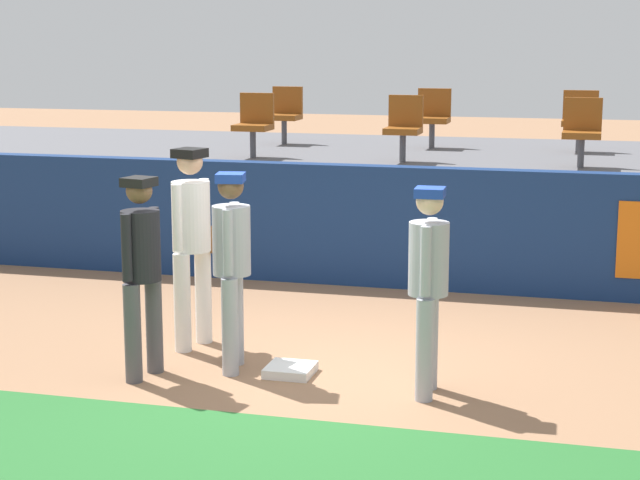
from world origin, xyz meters
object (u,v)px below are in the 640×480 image
at_px(first_base, 290,370).
at_px(player_umpire, 141,263).
at_px(player_fielder_home, 192,234).
at_px(seat_front_center, 404,125).
at_px(seat_front_left, 254,121).
at_px(player_coach_visitor, 232,257).
at_px(seat_back_right, 580,117).
at_px(seat_front_right, 582,128).
at_px(player_runner_visitor, 428,276).
at_px(seat_back_left, 285,112).
at_px(seat_back_center, 433,115).

distance_m(first_base, player_umpire, 1.58).
distance_m(player_fielder_home, seat_front_center, 4.53).
distance_m(seat_front_left, seat_front_center, 2.00).
xyz_separation_m(first_base, seat_front_left, (-1.94, 4.91, 1.73)).
xyz_separation_m(player_coach_visitor, seat_back_right, (2.72, 6.69, 0.76)).
bearing_deg(first_base, player_coach_visitor, 178.39).
bearing_deg(seat_back_right, player_fielder_home, -118.39).
xyz_separation_m(player_coach_visitor, seat_front_right, (2.79, 4.89, 0.76)).
height_order(player_runner_visitor, seat_back_left, seat_back_left).
bearing_deg(first_base, seat_front_center, 89.25).
relative_size(player_runner_visitor, seat_back_left, 2.03).
bearing_deg(seat_back_center, player_coach_visitor, -95.78).
bearing_deg(player_umpire, seat_front_left, -160.45).
xyz_separation_m(seat_back_left, seat_back_right, (4.25, 0.00, 0.00)).
height_order(player_coach_visitor, seat_front_center, seat_front_center).
height_order(first_base, player_umpire, player_umpire).
bearing_deg(seat_front_center, seat_back_left, 139.60).
xyz_separation_m(first_base, seat_back_center, (0.15, 6.71, 1.73)).
bearing_deg(player_runner_visitor, player_fielder_home, -110.82).
xyz_separation_m(player_runner_visitor, player_coach_visitor, (-1.75, 0.23, 0.02)).
relative_size(player_runner_visitor, seat_back_center, 2.03).
distance_m(seat_back_left, seat_front_left, 1.80).
xyz_separation_m(first_base, player_coach_visitor, (-0.53, 0.01, 0.97)).
xyz_separation_m(seat_back_right, seat_front_right, (0.07, -1.80, -0.00)).
bearing_deg(seat_front_center, player_umpire, -103.34).
distance_m(first_base, seat_front_right, 5.68).
height_order(first_base, seat_back_left, seat_back_left).
distance_m(player_umpire, seat_front_center, 5.49).
relative_size(player_fielder_home, seat_front_right, 2.23).
distance_m(player_runner_visitor, player_umpire, 2.42).
xyz_separation_m(player_fielder_home, seat_back_left, (-0.94, 6.12, 0.69)).
xyz_separation_m(player_coach_visitor, seat_front_left, (-1.41, 4.89, 0.76)).
xyz_separation_m(seat_back_left, seat_back_center, (2.20, 0.00, 0.00)).
bearing_deg(seat_front_right, player_coach_visitor, -119.71).
distance_m(first_base, player_coach_visitor, 1.10).
distance_m(seat_back_left, seat_back_center, 2.20).
distance_m(player_fielder_home, seat_front_right, 5.53).
xyz_separation_m(seat_back_center, seat_back_right, (2.04, 0.00, 0.00)).
bearing_deg(seat_back_center, seat_back_right, 0.00).
height_order(seat_front_left, seat_front_right, same).
distance_m(seat_back_center, seat_back_right, 2.04).
xyz_separation_m(player_runner_visitor, seat_back_left, (-3.27, 6.92, 0.78)).
xyz_separation_m(player_coach_visitor, seat_back_center, (0.68, 6.69, 0.76)).
height_order(player_runner_visitor, seat_back_center, seat_back_center).
height_order(player_runner_visitor, seat_front_center, seat_front_center).
bearing_deg(seat_front_left, seat_front_right, 0.00).
distance_m(player_fielder_home, player_coach_visitor, 0.82).
bearing_deg(seat_front_center, player_coach_visitor, -96.88).
distance_m(seat_back_right, seat_front_right, 1.80).
bearing_deg(seat_back_left, player_runner_visitor, -64.70).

